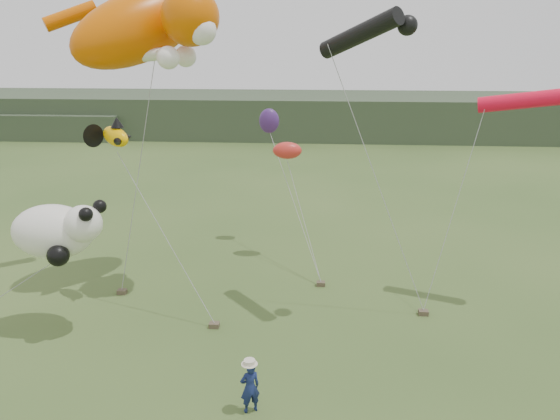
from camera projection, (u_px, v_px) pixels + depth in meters
The scene contains 9 objects.
ground at pixel (242, 406), 14.75m from camera, with size 120.00×120.00×0.00m, color #385123.
headland at pixel (272, 115), 56.92m from camera, with size 90.00×13.00×4.00m.
festival_attendant at pixel (250, 387), 14.35m from camera, with size 0.54×0.35×1.47m, color #15204E.
sandbag_anchors at pixel (210, 309), 19.92m from camera, with size 16.49×5.36×0.18m.
cat_kite at pixel (149, 26), 19.53m from camera, with size 7.11×5.73×4.08m.
fish_kite at pixel (106, 135), 19.33m from camera, with size 2.32×1.51×1.13m.
tube_kites at pixel (449, 65), 17.77m from camera, with size 8.74×3.36×3.44m.
panda_kite at pixel (58, 231), 17.69m from camera, with size 3.16×2.05×1.97m.
misc_kites at pixel (278, 135), 24.49m from camera, with size 2.07×2.67×1.93m.
Camera 1 is at (1.95, -12.37, 9.49)m, focal length 35.00 mm.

